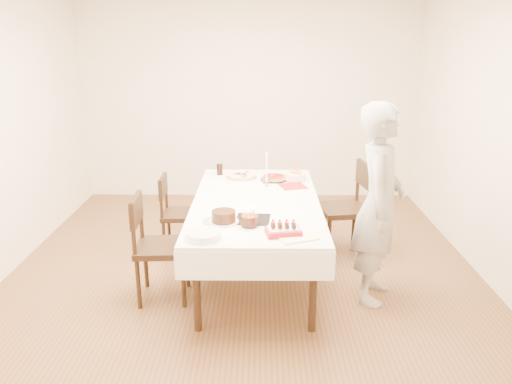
{
  "coord_description": "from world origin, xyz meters",
  "views": [
    {
      "loc": [
        0.16,
        -4.28,
        2.19
      ],
      "look_at": [
        0.12,
        0.03,
        0.83
      ],
      "focal_mm": 35.0,
      "sensor_mm": 36.0,
      "label": 1
    }
  ],
  "objects_px": {
    "chair_left_dessert": "(162,247)",
    "cola_glass": "(220,169)",
    "birthday_cake": "(249,216)",
    "strawberry_box": "(283,230)",
    "pizza_white": "(242,176)",
    "person": "(379,204)",
    "taper_candle": "(267,167)",
    "pasta_bowl": "(295,176)",
    "chair_left_savory": "(182,214)",
    "dining_table": "(256,238)",
    "chair_right_savory": "(343,210)",
    "pizza_pepperoni": "(274,178)",
    "layer_cake": "(224,217)"
  },
  "relations": [
    {
      "from": "strawberry_box",
      "to": "birthday_cake",
      "type": "bearing_deg",
      "value": 146.89
    },
    {
      "from": "birthday_cake",
      "to": "cola_glass",
      "type": "bearing_deg",
      "value": 103.2
    },
    {
      "from": "dining_table",
      "to": "person",
      "type": "relative_size",
      "value": 1.26
    },
    {
      "from": "layer_cake",
      "to": "pizza_pepperoni",
      "type": "bearing_deg",
      "value": 70.57
    },
    {
      "from": "taper_candle",
      "to": "cola_glass",
      "type": "relative_size",
      "value": 2.74
    },
    {
      "from": "cola_glass",
      "to": "layer_cake",
      "type": "relative_size",
      "value": 0.49
    },
    {
      "from": "chair_left_dessert",
      "to": "pasta_bowl",
      "type": "distance_m",
      "value": 1.63
    },
    {
      "from": "person",
      "to": "taper_candle",
      "type": "bearing_deg",
      "value": 62.52
    },
    {
      "from": "chair_left_savory",
      "to": "person",
      "type": "height_order",
      "value": "person"
    },
    {
      "from": "chair_left_dessert",
      "to": "strawberry_box",
      "type": "bearing_deg",
      "value": 155.67
    },
    {
      "from": "pasta_bowl",
      "to": "cola_glass",
      "type": "relative_size",
      "value": 1.79
    },
    {
      "from": "chair_left_dessert",
      "to": "taper_candle",
      "type": "relative_size",
      "value": 2.81
    },
    {
      "from": "pizza_white",
      "to": "cola_glass",
      "type": "distance_m",
      "value": 0.28
    },
    {
      "from": "chair_left_savory",
      "to": "pasta_bowl",
      "type": "relative_size",
      "value": 3.85
    },
    {
      "from": "pizza_pepperoni",
      "to": "birthday_cake",
      "type": "bearing_deg",
      "value": -99.82
    },
    {
      "from": "dining_table",
      "to": "pizza_pepperoni",
      "type": "height_order",
      "value": "pizza_pepperoni"
    },
    {
      "from": "dining_table",
      "to": "taper_candle",
      "type": "relative_size",
      "value": 6.47
    },
    {
      "from": "dining_table",
      "to": "pizza_pepperoni",
      "type": "relative_size",
      "value": 7.63
    },
    {
      "from": "chair_left_dessert",
      "to": "pasta_bowl",
      "type": "relative_size",
      "value": 4.32
    },
    {
      "from": "chair_left_savory",
      "to": "birthday_cake",
      "type": "relative_size",
      "value": 5.82
    },
    {
      "from": "dining_table",
      "to": "chair_left_dessert",
      "type": "height_order",
      "value": "chair_left_dessert"
    },
    {
      "from": "person",
      "to": "pasta_bowl",
      "type": "distance_m",
      "value": 1.22
    },
    {
      "from": "pizza_white",
      "to": "strawberry_box",
      "type": "relative_size",
      "value": 1.25
    },
    {
      "from": "chair_left_savory",
      "to": "person",
      "type": "relative_size",
      "value": 0.49
    },
    {
      "from": "chair_right_savory",
      "to": "pizza_pepperoni",
      "type": "distance_m",
      "value": 0.78
    },
    {
      "from": "pizza_pepperoni",
      "to": "pasta_bowl",
      "type": "distance_m",
      "value": 0.22
    },
    {
      "from": "pizza_pepperoni",
      "to": "strawberry_box",
      "type": "distance_m",
      "value": 1.48
    },
    {
      "from": "chair_left_dessert",
      "to": "cola_glass",
      "type": "distance_m",
      "value": 1.38
    },
    {
      "from": "chair_left_savory",
      "to": "strawberry_box",
      "type": "bearing_deg",
      "value": 124.92
    },
    {
      "from": "pizza_white",
      "to": "birthday_cake",
      "type": "height_order",
      "value": "birthday_cake"
    },
    {
      "from": "person",
      "to": "pizza_white",
      "type": "xyz_separation_m",
      "value": [
        -1.18,
        1.12,
        -0.08
      ]
    },
    {
      "from": "chair_right_savory",
      "to": "cola_glass",
      "type": "relative_size",
      "value": 8.11
    },
    {
      "from": "dining_table",
      "to": "chair_right_savory",
      "type": "xyz_separation_m",
      "value": [
        0.88,
        0.49,
        0.11
      ]
    },
    {
      "from": "person",
      "to": "taper_candle",
      "type": "relative_size",
      "value": 5.12
    },
    {
      "from": "dining_table",
      "to": "birthday_cake",
      "type": "relative_size",
      "value": 15.03
    },
    {
      "from": "chair_left_savory",
      "to": "strawberry_box",
      "type": "xyz_separation_m",
      "value": [
        0.99,
        -1.34,
        0.37
      ]
    },
    {
      "from": "dining_table",
      "to": "chair_left_savory",
      "type": "xyz_separation_m",
      "value": [
        -0.78,
        0.53,
        0.04
      ]
    },
    {
      "from": "birthday_cake",
      "to": "chair_left_savory",
      "type": "bearing_deg",
      "value": 121.86
    },
    {
      "from": "chair_right_savory",
      "to": "pizza_white",
      "type": "bearing_deg",
      "value": 158.05
    },
    {
      "from": "person",
      "to": "taper_candle",
      "type": "distance_m",
      "value": 1.32
    },
    {
      "from": "chair_right_savory",
      "to": "pizza_white",
      "type": "height_order",
      "value": "chair_right_savory"
    },
    {
      "from": "dining_table",
      "to": "layer_cake",
      "type": "relative_size",
      "value": 8.74
    },
    {
      "from": "chair_left_savory",
      "to": "cola_glass",
      "type": "xyz_separation_m",
      "value": [
        0.38,
        0.33,
        0.4
      ]
    },
    {
      "from": "pasta_bowl",
      "to": "birthday_cake",
      "type": "distance_m",
      "value": 1.37
    },
    {
      "from": "chair_left_dessert",
      "to": "pizza_white",
      "type": "bearing_deg",
      "value": -121.99
    },
    {
      "from": "chair_left_savory",
      "to": "pizza_white",
      "type": "height_order",
      "value": "chair_left_savory"
    },
    {
      "from": "chair_right_savory",
      "to": "pizza_white",
      "type": "xyz_separation_m",
      "value": [
        -1.04,
        0.24,
        0.28
      ]
    },
    {
      "from": "taper_candle",
      "to": "layer_cake",
      "type": "xyz_separation_m",
      "value": [
        -0.36,
        -1.12,
        -0.12
      ]
    },
    {
      "from": "strawberry_box",
      "to": "pizza_white",
      "type": "bearing_deg",
      "value": 103.59
    },
    {
      "from": "cola_glass",
      "to": "layer_cake",
      "type": "bearing_deg",
      "value": -84.27
    }
  ]
}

